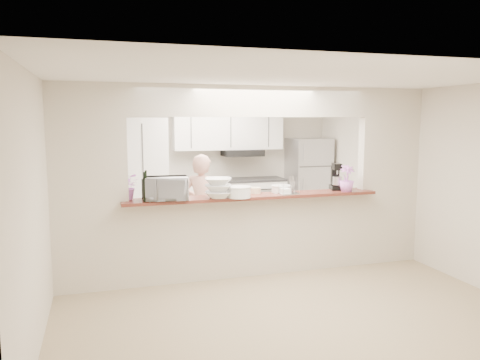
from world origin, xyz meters
name	(u,v)px	position (x,y,z in m)	size (l,w,h in m)	color
floor	(253,274)	(0.00, 0.00, 0.00)	(6.00, 6.00, 0.00)	tan
tile_overlay	(223,245)	(0.00, 1.55, 0.01)	(5.00, 2.90, 0.01)	beige
partition	(253,165)	(0.00, 0.00, 1.48)	(5.00, 0.15, 2.50)	beige
bar_counter	(253,232)	(0.00, 0.00, 0.58)	(3.40, 0.38, 1.09)	beige
kitchen_cabinets	(197,179)	(-0.19, 2.72, 0.97)	(3.15, 0.62, 2.25)	white
refrigerator	(308,181)	(2.05, 2.65, 0.85)	(0.75, 0.70, 1.70)	#BCBCC1
flower_left	(128,186)	(-1.60, 0.05, 1.25)	(0.30, 0.26, 0.33)	pink
wine_bottle_a	(146,189)	(-1.40, -0.15, 1.24)	(0.08, 0.08, 0.38)	black
wine_bottle_b	(144,188)	(-1.40, 0.07, 1.22)	(0.07, 0.07, 0.33)	black
toaster_oven	(166,188)	(-1.15, -0.10, 1.23)	(0.51, 0.35, 0.28)	#B0B0B5
serving_bowls	(218,188)	(-0.51, -0.15, 1.21)	(0.34, 0.34, 0.25)	white
plate_stack_a	(239,192)	(-0.25, -0.19, 1.16)	(0.31, 0.31, 0.14)	white
plate_stack_b	(282,189)	(0.42, 0.03, 1.14)	(0.28, 0.28, 0.10)	white
red_bowl	(240,192)	(-0.15, 0.08, 1.12)	(0.13, 0.13, 0.06)	maroon
tan_bowl	(255,190)	(0.05, 0.08, 1.13)	(0.17, 0.17, 0.08)	beige
utensil_caddy	(289,187)	(0.45, -0.15, 1.19)	(0.26, 0.16, 0.24)	silver
stand_mixer	(336,178)	(1.25, 0.06, 1.26)	(0.22, 0.28, 0.37)	black
flower_right	(347,178)	(1.30, -0.15, 1.27)	(0.20, 0.20, 0.36)	#B966BD
person	(202,208)	(-0.52, 0.80, 0.78)	(0.57, 0.38, 1.57)	#E0A491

